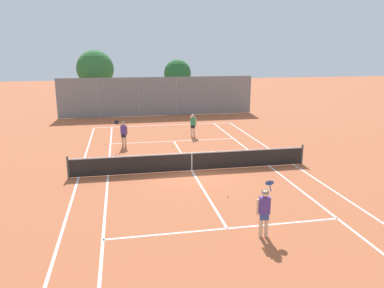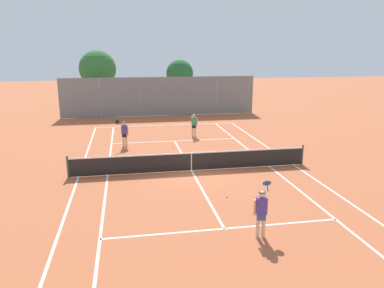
{
  "view_description": "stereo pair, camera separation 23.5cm",
  "coord_description": "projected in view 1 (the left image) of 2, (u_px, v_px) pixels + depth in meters",
  "views": [
    {
      "loc": [
        -3.37,
        -17.61,
        5.92
      ],
      "look_at": [
        0.3,
        1.5,
        1.0
      ],
      "focal_mm": 35.0,
      "sensor_mm": 36.0,
      "label": 1
    },
    {
      "loc": [
        -3.14,
        -17.65,
        5.92
      ],
      "look_at": [
        0.3,
        1.5,
        1.0
      ],
      "focal_mm": 35.0,
      "sensor_mm": 36.0,
      "label": 2
    }
  ],
  "objects": [
    {
      "name": "ground_plane",
      "position": [
        192.0,
        171.0,
        18.83
      ],
      "size": [
        120.0,
        120.0,
        0.0
      ],
      "primitive_type": "plane",
      "color": "#B25B38"
    },
    {
      "name": "court_line_markings",
      "position": [
        192.0,
        171.0,
        18.83
      ],
      "size": [
        11.1,
        23.9,
        0.01
      ],
      "color": "silver",
      "rests_on": "ground"
    },
    {
      "name": "tennis_net",
      "position": [
        192.0,
        161.0,
        18.71
      ],
      "size": [
        12.0,
        0.1,
        1.07
      ],
      "color": "#474C47",
      "rests_on": "ground"
    },
    {
      "name": "player_near_side",
      "position": [
        264.0,
        210.0,
        11.98
      ],
      "size": [
        0.74,
        0.72,
        1.77
      ],
      "color": "beige",
      "rests_on": "ground"
    },
    {
      "name": "player_far_left",
      "position": [
        124.0,
        132.0,
        23.22
      ],
      "size": [
        0.82,
        0.7,
        1.77
      ],
      "color": "#D8A884",
      "rests_on": "ground"
    },
    {
      "name": "player_far_right",
      "position": [
        193.0,
        124.0,
        25.97
      ],
      "size": [
        0.49,
        0.47,
        1.6
      ],
      "color": "beige",
      "rests_on": "ground"
    },
    {
      "name": "loose_tennis_ball_0",
      "position": [
        228.0,
        196.0,
        15.43
      ],
      "size": [
        0.07,
        0.07,
        0.07
      ],
      "primitive_type": "sphere",
      "color": "#D1DB33",
      "rests_on": "ground"
    },
    {
      "name": "loose_tennis_ball_1",
      "position": [
        105.0,
        144.0,
        23.98
      ],
      "size": [
        0.07,
        0.07,
        0.07
      ],
      "primitive_type": "sphere",
      "color": "#D1DB33",
      "rests_on": "ground"
    },
    {
      "name": "loose_tennis_ball_2",
      "position": [
        153.0,
        161.0,
        20.44
      ],
      "size": [
        0.07,
        0.07,
        0.07
      ],
      "primitive_type": "sphere",
      "color": "#D1DB33",
      "rests_on": "ground"
    },
    {
      "name": "loose_tennis_ball_3",
      "position": [
        172.0,
        147.0,
        23.27
      ],
      "size": [
        0.07,
        0.07,
        0.07
      ],
      "primitive_type": "sphere",
      "color": "#D1DB33",
      "rests_on": "ground"
    },
    {
      "name": "back_fence",
      "position": [
        158.0,
        97.0,
        34.01
      ],
      "size": [
        17.7,
        0.08,
        3.55
      ],
      "color": "gray",
      "rests_on": "ground"
    },
    {
      "name": "tree_behind_left",
      "position": [
        95.0,
        70.0,
        35.57
      ],
      "size": [
        3.49,
        3.49,
        5.9
      ],
      "color": "brown",
      "rests_on": "ground"
    },
    {
      "name": "tree_behind_right",
      "position": [
        178.0,
        74.0,
        36.88
      ],
      "size": [
        2.66,
        2.66,
        4.99
      ],
      "color": "brown",
      "rests_on": "ground"
    }
  ]
}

